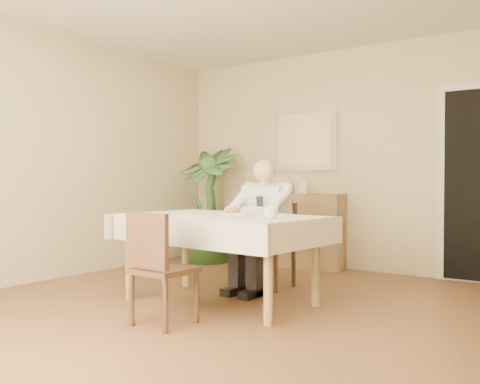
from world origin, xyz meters
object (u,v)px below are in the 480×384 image
Objects in this scene: potted_palm at (207,205)px; sideboard at (299,230)px; dining_table at (220,225)px; seated_man at (258,218)px; chair_far at (274,240)px; coffee_mug at (271,213)px; chair_near at (157,263)px.

sideboard is at bearing 16.58° from potted_palm.
dining_table is 1.62× the size of sideboard.
chair_far is at bearing 90.00° from seated_man.
chair_far is (-0.00, 0.87, -0.21)m from dining_table.
sideboard reaches higher than coffee_mug.
coffee_mug is 2.43m from sideboard.
chair_far is 1.78m from potted_palm.
seated_man is (0.00, 0.59, 0.02)m from dining_table.
seated_man is (-0.08, 1.44, 0.23)m from chair_near.
dining_table is 2.13m from sideboard.
chair_far is 1.01× the size of chair_near.
dining_table is 1.45× the size of seated_man.
coffee_mug is (0.58, -0.71, 0.11)m from seated_man.
sideboard is (-0.97, 2.19, -0.36)m from coffee_mug.
dining_table is 0.61m from coffee_mug.
seated_man reaches higher than chair_near.
potted_palm is at bearing 138.93° from coffee_mug.
dining_table is 2.17× the size of chair_far.
dining_table is 15.42× the size of coffee_mug.
seated_man is at bearing 129.48° from coffee_mug.
sideboard is at bearing 104.73° from seated_man.
chair_near is 1.46m from seated_man.
coffee_mug is (0.58, -0.12, 0.13)m from dining_table.
seated_man is at bearing 94.91° from dining_table.
chair_far is at bearing 120.55° from coffee_mug.
chair_near is 0.56× the size of potted_palm.
dining_table is 0.90m from chair_far.
dining_table is at bearing 168.79° from coffee_mug.
chair_near is 0.95m from coffee_mug.
seated_man is (0.00, -0.28, 0.23)m from chair_far.
chair_far is 0.36m from seated_man.
sideboard reaches higher than chair_far.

